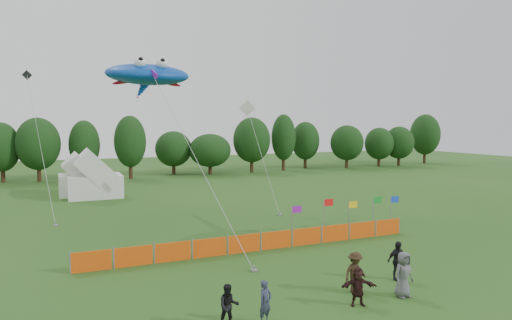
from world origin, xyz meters
name	(u,v)px	position (x,y,z in m)	size (l,w,h in m)	color
ground	(313,292)	(0.00, 0.00, 0.00)	(160.00, 160.00, 0.00)	#234C16
treeline	(149,146)	(1.61, 44.93, 4.18)	(104.57, 8.78, 8.36)	#382314
tent_left	(79,178)	(-7.75, 32.08, 1.73)	(3.88, 3.88, 3.42)	white
tent_right	(95,179)	(-6.45, 30.04, 1.80)	(5.04, 4.03, 3.56)	white
barrier_fence	(260,242)	(0.57, 6.69, 0.50)	(19.90, 0.06, 1.00)	#DF4C0C
flag_row	(349,209)	(8.17, 8.93, 1.37)	(8.73, 0.71, 2.24)	gray
spectator_a	(265,302)	(-3.15, -1.96, 0.79)	(0.58, 0.38, 1.58)	#2B3049
spectator_b	(229,306)	(-4.46, -1.72, 0.78)	(0.75, 0.59, 1.55)	black
spectator_c	(355,272)	(1.60, -0.76, 0.87)	(1.13, 0.65, 1.75)	black
spectator_d	(397,261)	(4.31, -0.26, 0.90)	(1.05, 0.44, 1.80)	black
spectator_e	(403,274)	(3.14, -1.96, 0.95)	(0.93, 0.60, 1.89)	#57575D
spectator_f	(358,287)	(0.87, -1.96, 0.77)	(1.42, 0.45, 1.53)	black
stingray_kite	(147,75)	(-3.31, 18.87, 10.77)	(6.44, 23.36, 11.91)	blue
small_kite_white	(254,132)	(5.35, 18.43, 6.46)	(1.68, 4.82, 9.12)	white
small_kite_dark	(38,131)	(-11.10, 24.16, 6.58)	(2.47, 10.93, 11.80)	black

